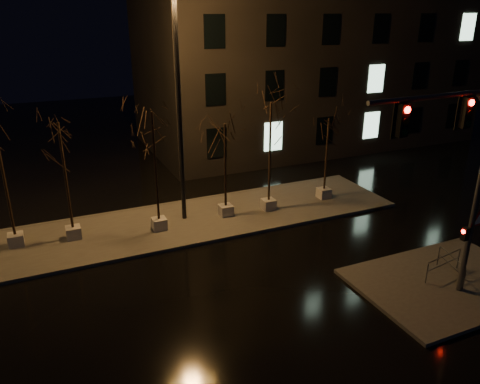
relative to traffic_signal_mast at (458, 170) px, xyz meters
name	(u,v)px	position (x,y,z in m)	size (l,w,h in m)	color
ground	(234,282)	(-6.21, 4.18, -5.06)	(90.00, 90.00, 0.00)	black
median	(186,221)	(-6.21, 10.18, -4.99)	(22.00, 5.00, 0.15)	#4C4944
sidewalk_corner	(447,282)	(1.29, 0.68, -4.99)	(7.00, 5.00, 0.15)	#4C4944
building	(307,44)	(7.79, 22.18, 2.44)	(25.00, 12.00, 15.00)	black
tree_1	(62,150)	(-11.53, 10.42, -0.71)	(1.80, 1.80, 5.54)	#B4B0A8
tree_2	(154,140)	(-7.69, 9.73, -0.51)	(1.80, 1.80, 5.80)	#B4B0A8
tree_3	(225,145)	(-4.17, 9.95, -1.21)	(1.80, 1.80, 4.87)	#B4B0A8
tree_4	(270,127)	(-1.82, 9.74, -0.52)	(1.80, 1.80, 5.79)	#B4B0A8
tree_5	(328,137)	(1.75, 9.94, -1.41)	(1.80, 1.80, 4.62)	#B4B0A8
traffic_signal_mast	(458,170)	(0.00, 0.00, 0.00)	(6.13, 0.33, 7.48)	#54565B
streetlight_main	(179,95)	(-6.21, 10.47, 1.25)	(2.67, 0.77, 10.68)	black
guard_rail_a	(444,262)	(1.41, 1.07, -4.33)	(2.04, 0.38, 0.89)	#54565B
guard_rail_b	(451,264)	(1.63, 0.89, -4.34)	(0.55, 1.79, 0.88)	#54565B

